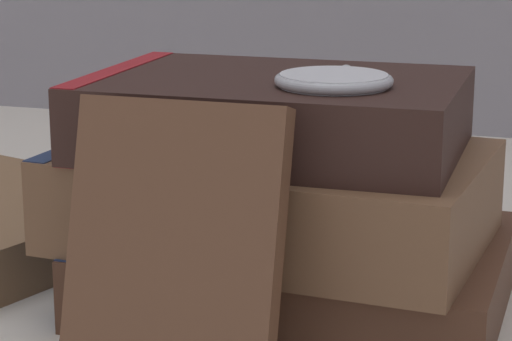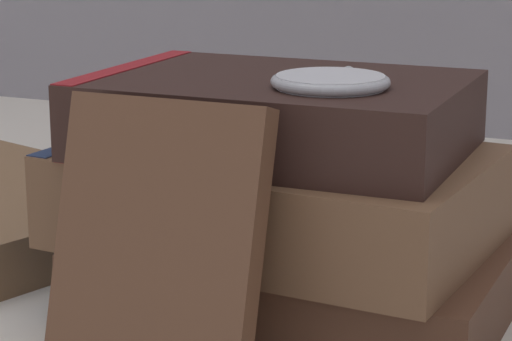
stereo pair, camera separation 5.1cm
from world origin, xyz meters
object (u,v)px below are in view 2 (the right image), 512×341
(book_flat_bottom, at_px, (297,270))
(book_flat_middle, at_px, (267,195))
(book_flat_top, at_px, (268,113))
(reading_glasses, at_px, (306,212))
(pocket_watch, at_px, (330,82))
(book_leaning_front, at_px, (156,257))

(book_flat_bottom, bearing_deg, book_flat_middle, -137.21)
(book_flat_bottom, xyz_separation_m, book_flat_top, (-0.01, -0.01, 0.08))
(reading_glasses, bearing_deg, book_flat_top, -65.32)
(book_flat_top, distance_m, pocket_watch, 0.05)
(book_flat_bottom, relative_size, book_flat_middle, 0.96)
(pocket_watch, relative_size, reading_glasses, 0.57)
(book_flat_bottom, bearing_deg, reading_glasses, 109.79)
(book_flat_top, xyz_separation_m, pocket_watch, (0.04, -0.02, 0.02))
(book_flat_bottom, height_order, book_flat_middle, book_flat_middle)
(book_flat_bottom, distance_m, pocket_watch, 0.11)
(book_flat_middle, distance_m, book_flat_top, 0.04)
(book_flat_middle, relative_size, pocket_watch, 3.69)
(book_flat_top, height_order, pocket_watch, pocket_watch)
(reading_glasses, bearing_deg, book_flat_bottom, -60.29)
(book_flat_top, bearing_deg, reading_glasses, 103.38)
(book_flat_middle, relative_size, reading_glasses, 2.10)
(book_flat_top, distance_m, book_leaning_front, 0.11)
(book_leaning_front, relative_size, pocket_watch, 2.12)
(book_flat_bottom, xyz_separation_m, book_leaning_front, (-0.02, -0.11, 0.04))
(book_flat_bottom, xyz_separation_m, reading_glasses, (-0.05, 0.15, -0.02))
(book_flat_top, bearing_deg, pocket_watch, -27.38)
(reading_glasses, bearing_deg, pocket_watch, -55.78)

